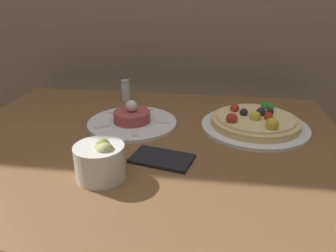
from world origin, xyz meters
name	(u,v)px	position (x,y,z in m)	size (l,w,h in m)	color
dining_table	(147,180)	(0.00, 0.41, 0.67)	(1.06, 0.83, 0.80)	brown
pizza_plate	(255,123)	(0.29, 0.54, 0.82)	(0.30, 0.30, 0.06)	white
tartare_plate	(132,120)	(-0.06, 0.51, 0.81)	(0.26, 0.26, 0.07)	white
small_bowl	(100,160)	(-0.06, 0.23, 0.84)	(0.11, 0.11, 0.09)	white
napkin	(162,159)	(0.06, 0.32, 0.80)	(0.16, 0.11, 0.01)	black
salt_shaker	(126,90)	(-0.14, 0.73, 0.83)	(0.03, 0.03, 0.07)	silver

